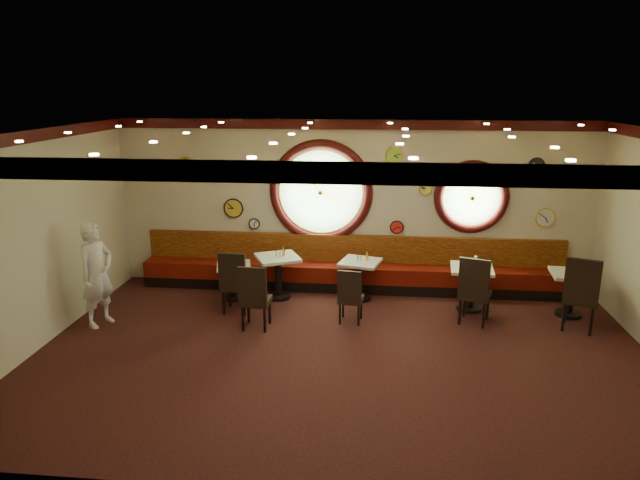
{
  "coord_description": "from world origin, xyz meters",
  "views": [
    {
      "loc": [
        0.45,
        -7.62,
        3.82
      ],
      "look_at": [
        -0.4,
        0.8,
        1.5
      ],
      "focal_mm": 32.0,
      "sensor_mm": 36.0,
      "label": 1
    }
  ],
  "objects_px": {
    "chair_d": "(474,287)",
    "condiment_c_bottle": "(367,256)",
    "table_e": "(571,289)",
    "chair_e": "(581,290)",
    "chair_c": "(350,293)",
    "condiment_c_salt": "(358,258)",
    "condiment_a_bottle": "(237,259)",
    "condiment_d_pepper": "(473,265)",
    "condiment_e_salt": "(567,268)",
    "waiter": "(97,274)",
    "condiment_d_salt": "(466,264)",
    "condiment_a_salt": "(229,262)",
    "condiment_c_pepper": "(361,259)",
    "table_a": "(234,277)",
    "table_b": "(278,272)",
    "condiment_e_bottle": "(581,268)",
    "chair_b": "(254,293)",
    "condiment_e_pepper": "(579,272)",
    "table_c": "(360,275)",
    "condiment_b_salt": "(276,253)",
    "condiment_b_bottle": "(284,251)",
    "chair_a": "(234,279)",
    "condiment_a_pepper": "(231,264)",
    "condiment_b_pepper": "(280,254)",
    "table_d": "(471,283)"
  },
  "relations": [
    {
      "from": "table_c",
      "to": "table_a",
      "type": "bearing_deg",
      "value": -174.74
    },
    {
      "from": "table_e",
      "to": "chair_e",
      "type": "xyz_separation_m",
      "value": [
        -0.08,
        -0.65,
        0.22
      ]
    },
    {
      "from": "chair_d",
      "to": "condiment_c_bottle",
      "type": "xyz_separation_m",
      "value": [
        -1.76,
        1.01,
        0.16
      ]
    },
    {
      "from": "condiment_b_bottle",
      "to": "condiment_b_salt",
      "type": "bearing_deg",
      "value": -158.59
    },
    {
      "from": "condiment_b_pepper",
      "to": "condiment_e_bottle",
      "type": "relative_size",
      "value": 0.52
    },
    {
      "from": "chair_c",
      "to": "condiment_c_pepper",
      "type": "height_order",
      "value": "chair_c"
    },
    {
      "from": "table_e",
      "to": "condiment_d_pepper",
      "type": "height_order",
      "value": "condiment_d_pepper"
    },
    {
      "from": "condiment_c_pepper",
      "to": "condiment_e_salt",
      "type": "distance_m",
      "value": 3.5
    },
    {
      "from": "table_a",
      "to": "condiment_b_salt",
      "type": "relative_size",
      "value": 6.99
    },
    {
      "from": "chair_c",
      "to": "condiment_a_bottle",
      "type": "bearing_deg",
      "value": 161.35
    },
    {
      "from": "table_c",
      "to": "chair_a",
      "type": "relative_size",
      "value": 1.2
    },
    {
      "from": "chair_e",
      "to": "condiment_c_bottle",
      "type": "xyz_separation_m",
      "value": [
        -3.38,
        1.11,
        0.11
      ]
    },
    {
      "from": "condiment_a_bottle",
      "to": "condiment_e_salt",
      "type": "bearing_deg",
      "value": -1.82
    },
    {
      "from": "condiment_d_pepper",
      "to": "condiment_e_pepper",
      "type": "xyz_separation_m",
      "value": [
        1.71,
        -0.17,
        -0.02
      ]
    },
    {
      "from": "table_b",
      "to": "table_a",
      "type": "bearing_deg",
      "value": -169.53
    },
    {
      "from": "condiment_d_salt",
      "to": "condiment_e_salt",
      "type": "relative_size",
      "value": 1.3
    },
    {
      "from": "table_b",
      "to": "condiment_e_bottle",
      "type": "height_order",
      "value": "condiment_e_bottle"
    },
    {
      "from": "table_b",
      "to": "condiment_a_pepper",
      "type": "distance_m",
      "value": 0.86
    },
    {
      "from": "condiment_a_salt",
      "to": "condiment_d_pepper",
      "type": "relative_size",
      "value": 0.94
    },
    {
      "from": "condiment_b_pepper",
      "to": "condiment_b_bottle",
      "type": "bearing_deg",
      "value": 52.07
    },
    {
      "from": "table_b",
      "to": "condiment_b_salt",
      "type": "bearing_deg",
      "value": 158.02
    },
    {
      "from": "table_b",
      "to": "table_c",
      "type": "distance_m",
      "value": 1.5
    },
    {
      "from": "condiment_c_salt",
      "to": "table_a",
      "type": "bearing_deg",
      "value": -174.77
    },
    {
      "from": "condiment_e_pepper",
      "to": "table_c",
      "type": "bearing_deg",
      "value": 172.75
    },
    {
      "from": "condiment_d_salt",
      "to": "condiment_c_pepper",
      "type": "relative_size",
      "value": 1.29
    },
    {
      "from": "condiment_e_bottle",
      "to": "chair_e",
      "type": "bearing_deg",
      "value": -106.74
    },
    {
      "from": "chair_c",
      "to": "condiment_c_salt",
      "type": "xyz_separation_m",
      "value": [
        0.08,
        1.11,
        0.25
      ]
    },
    {
      "from": "table_e",
      "to": "chair_c",
      "type": "height_order",
      "value": "chair_c"
    },
    {
      "from": "table_d",
      "to": "condiment_a_bottle",
      "type": "height_order",
      "value": "condiment_a_bottle"
    },
    {
      "from": "waiter",
      "to": "condiment_c_salt",
      "type": "bearing_deg",
      "value": -47.68
    },
    {
      "from": "condiment_a_salt",
      "to": "condiment_c_bottle",
      "type": "relative_size",
      "value": 0.58
    },
    {
      "from": "chair_e",
      "to": "condiment_c_salt",
      "type": "height_order",
      "value": "chair_e"
    },
    {
      "from": "table_b",
      "to": "chair_e",
      "type": "height_order",
      "value": "chair_e"
    },
    {
      "from": "table_a",
      "to": "table_b",
      "type": "height_order",
      "value": "table_b"
    },
    {
      "from": "condiment_e_salt",
      "to": "waiter",
      "type": "xyz_separation_m",
      "value": [
        -7.69,
        -1.26,
        0.05
      ]
    },
    {
      "from": "chair_b",
      "to": "chair_d",
      "type": "bearing_deg",
      "value": 11.19
    },
    {
      "from": "condiment_b_salt",
      "to": "waiter",
      "type": "relative_size",
      "value": 0.06
    },
    {
      "from": "condiment_a_bottle",
      "to": "condiment_b_bottle",
      "type": "xyz_separation_m",
      "value": [
        0.85,
        0.11,
        0.15
      ]
    },
    {
      "from": "condiment_e_pepper",
      "to": "condiment_d_pepper",
      "type": "bearing_deg",
      "value": 174.44
    },
    {
      "from": "table_b",
      "to": "chair_b",
      "type": "xyz_separation_m",
      "value": [
        -0.13,
        -1.45,
        0.12
      ]
    },
    {
      "from": "condiment_b_pepper",
      "to": "condiment_e_pepper",
      "type": "height_order",
      "value": "condiment_b_pepper"
    },
    {
      "from": "condiment_a_salt",
      "to": "condiment_c_pepper",
      "type": "distance_m",
      "value": 2.4
    },
    {
      "from": "condiment_e_bottle",
      "to": "waiter",
      "type": "distance_m",
      "value": 7.99
    },
    {
      "from": "table_e",
      "to": "condiment_a_bottle",
      "type": "height_order",
      "value": "condiment_a_bottle"
    },
    {
      "from": "condiment_d_salt",
      "to": "condiment_c_bottle",
      "type": "distance_m",
      "value": 1.73
    },
    {
      "from": "table_e",
      "to": "chair_c",
      "type": "relative_size",
      "value": 1.32
    },
    {
      "from": "table_b",
      "to": "waiter",
      "type": "distance_m",
      "value": 3.09
    },
    {
      "from": "chair_b",
      "to": "condiment_e_salt",
      "type": "distance_m",
      "value": 5.28
    },
    {
      "from": "chair_e",
      "to": "condiment_b_bottle",
      "type": "xyz_separation_m",
      "value": [
        -4.9,
        1.05,
        0.18
      ]
    },
    {
      "from": "chair_c",
      "to": "condiment_d_pepper",
      "type": "xyz_separation_m",
      "value": [
        2.06,
        0.82,
        0.29
      ]
    }
  ]
}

